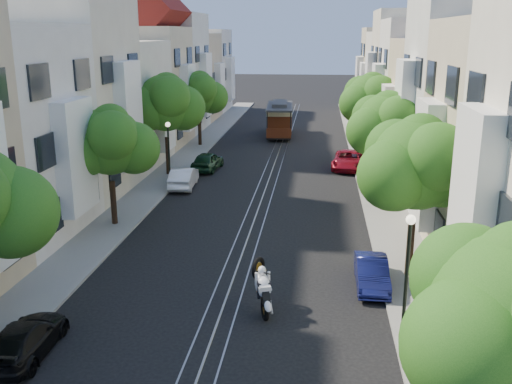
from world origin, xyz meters
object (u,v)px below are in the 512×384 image
(lamp_east, at_px, (408,257))
(parked_car_w_near, at_px, (25,339))
(tree_e_d, at_px, (371,100))
(tree_w_d, at_px, (199,94))
(tree_w_c, at_px, (166,104))
(tree_e_c, at_px, (387,126))
(tree_w_b, at_px, (110,143))
(sportbike_rider, at_px, (262,286))
(lamp_west, at_px, (169,144))
(tree_e_b, at_px, (418,166))
(parked_car_w_mid, at_px, (184,177))
(parked_car_w_far, at_px, (208,161))
(cable_car, at_px, (280,117))
(parked_car_e_far, at_px, (348,160))
(parked_car_e_mid, at_px, (372,273))

(lamp_east, height_order, parked_car_w_near, lamp_east)
(tree_e_d, relative_size, tree_w_d, 1.05)
(tree_e_d, height_order, tree_w_c, tree_w_c)
(tree_e_c, distance_m, tree_w_b, 15.60)
(sportbike_rider, height_order, parked_car_w_near, sportbike_rider)
(lamp_west, height_order, parked_car_w_near, lamp_west)
(tree_e_b, distance_m, parked_car_w_near, 15.42)
(tree_e_d, relative_size, tree_w_b, 1.09)
(tree_e_b, xyz_separation_m, tree_w_b, (-14.40, 5.00, -0.34))
(tree_e_d, bearing_deg, tree_w_d, 160.85)
(sportbike_rider, xyz_separation_m, parked_car_w_near, (-7.08, -3.70, -0.44))
(lamp_west, height_order, parked_car_w_mid, lamp_west)
(tree_e_b, distance_m, parked_car_w_far, 21.95)
(tree_e_b, relative_size, cable_car, 0.84)
(parked_car_e_far, bearing_deg, parked_car_w_far, -164.10)
(cable_car, height_order, parked_car_e_far, cable_car)
(lamp_east, height_order, parked_car_e_far, lamp_east)
(tree_w_c, xyz_separation_m, parked_car_w_mid, (1.78, -3.08, -4.40))
(tree_e_c, relative_size, tree_w_d, 1.00)
(parked_car_e_mid, height_order, parked_car_w_near, parked_car_e_mid)
(tree_w_b, bearing_deg, tree_e_b, -19.15)
(tree_e_d, distance_m, parked_car_w_near, 32.40)
(cable_car, bearing_deg, tree_w_c, -113.97)
(tree_e_d, xyz_separation_m, parked_car_w_near, (-12.86, -29.43, -4.30))
(sportbike_rider, relative_size, cable_car, 0.27)
(tree_e_c, bearing_deg, parked_car_e_mid, -97.82)
(tree_e_b, distance_m, tree_w_b, 15.25)
(parked_car_e_far, bearing_deg, parked_car_w_mid, -141.81)
(tree_w_d, height_order, parked_car_w_mid, tree_w_d)
(tree_e_d, distance_m, lamp_west, 16.39)
(tree_e_d, bearing_deg, tree_e_c, -90.00)
(parked_car_e_mid, bearing_deg, tree_e_d, 85.86)
(tree_w_b, xyz_separation_m, cable_car, (6.64, 28.14, -2.61))
(parked_car_e_mid, bearing_deg, parked_car_e_far, 89.98)
(tree_w_b, distance_m, parked_car_w_mid, 8.94)
(tree_e_c, relative_size, sportbike_rider, 3.00)
(tree_w_b, relative_size, sportbike_rider, 2.88)
(sportbike_rider, distance_m, parked_car_w_near, 8.00)
(parked_car_w_mid, bearing_deg, tree_w_d, -86.26)
(tree_e_d, xyz_separation_m, tree_w_d, (-14.40, 5.00, -0.27))
(tree_e_d, distance_m, parked_car_w_far, 13.35)
(tree_e_d, height_order, sportbike_rider, tree_e_d)
(parked_car_e_mid, height_order, parked_car_w_far, parked_car_w_far)
(tree_e_c, height_order, sportbike_rider, tree_e_c)
(tree_e_b, height_order, tree_e_d, tree_e_d)
(tree_w_c, relative_size, lamp_west, 1.71)
(parked_car_w_near, bearing_deg, parked_car_w_far, -94.25)
(tree_e_b, relative_size, tree_e_c, 1.03)
(tree_e_b, xyz_separation_m, tree_w_c, (-14.40, 16.00, 0.34))
(sportbike_rider, bearing_deg, parked_car_e_far, 63.39)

